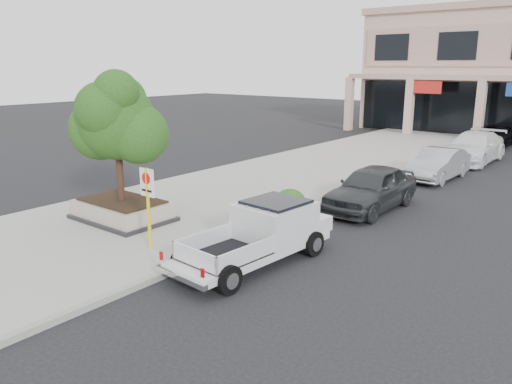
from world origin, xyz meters
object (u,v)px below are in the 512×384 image
no_parking_sign (148,197)px  curb_car_b (438,164)px  pickup_truck (253,236)px  curb_car_a (371,188)px  planter_tree (123,121)px  curb_car_d (492,136)px  curb_car_c (473,147)px  planter (122,210)px

no_parking_sign → curb_car_b: bearing=78.1°
curb_car_b → pickup_truck: bearing=-88.9°
pickup_truck → curb_car_a: size_ratio=1.07×
planter_tree → curb_car_d: size_ratio=0.81×
pickup_truck → curb_car_c: 18.67m
planter_tree → pickup_truck: 6.05m
planter_tree → curb_car_d: planter_tree is taller
planter_tree → pickup_truck: size_ratio=0.80×
planter → planter_tree: 2.95m
planter → planter_tree: size_ratio=0.80×
planter_tree → no_parking_sign: bearing=-26.7°
curb_car_b → curb_car_c: size_ratio=0.77×
pickup_truck → curb_car_a: curb_car_a is taller
planter_tree → pickup_truck: planter_tree is taller
pickup_truck → curb_car_d: bearing=94.9°
curb_car_c → curb_car_d: size_ratio=1.13×
planter → no_parking_sign: size_ratio=1.39×
planter_tree → curb_car_b: (5.76, 13.05, -2.71)m
no_parking_sign → pickup_truck: (2.73, 1.19, -0.84)m
no_parking_sign → curb_car_c: size_ratio=0.41×
curb_car_b → curb_car_d: bearing=95.3°
curb_car_c → curb_car_d: 6.40m
no_parking_sign → curb_car_b: no_parking_sign is taller
curb_car_a → planter_tree: bearing=-129.2°
curb_car_c → curb_car_d: (-0.58, 6.37, -0.13)m
no_parking_sign → curb_car_b: size_ratio=0.54×
planter → curb_car_b: size_ratio=0.75×
planter_tree → curb_car_c: 19.54m
curb_car_a → no_parking_sign: bearing=-108.5°
pickup_truck → curb_car_b: pickup_truck is taller
no_parking_sign → pickup_truck: no_parking_sign is taller
pickup_truck → planter: bearing=-176.0°
planter_tree → no_parking_sign: size_ratio=1.74×
curb_car_a → curb_car_b: (0.22, 6.50, -0.09)m
planter → curb_car_b: bearing=65.9°
pickup_truck → curb_car_c: (0.32, 18.67, 0.02)m
planter → curb_car_a: size_ratio=0.68×
pickup_truck → curb_car_d: (-0.27, 25.03, -0.11)m
pickup_truck → curb_car_c: size_ratio=0.90×
curb_car_b → curb_car_c: bearing=92.4°
curb_car_a → curb_car_d: 18.30m
curb_car_c → curb_car_d: curb_car_c is taller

